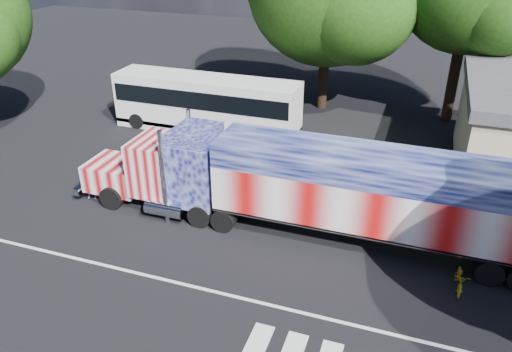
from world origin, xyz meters
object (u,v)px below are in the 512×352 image
(semi_truck, at_px, (317,187))
(bicycle, at_px, (460,279))
(coach_bus, at_px, (207,103))
(woman, at_px, (90,182))

(semi_truck, height_order, bicycle, semi_truck)
(bicycle, bearing_deg, semi_truck, 163.26)
(coach_bus, bearing_deg, bicycle, -36.10)
(semi_truck, distance_m, coach_bus, 13.38)
(bicycle, bearing_deg, coach_bus, 143.93)
(semi_truck, xyz_separation_m, woman, (-11.26, -0.61, -1.45))
(bicycle, bearing_deg, woman, 176.00)
(coach_bus, bearing_deg, woman, -100.30)
(coach_bus, bearing_deg, semi_truck, -45.16)
(semi_truck, distance_m, woman, 11.37)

